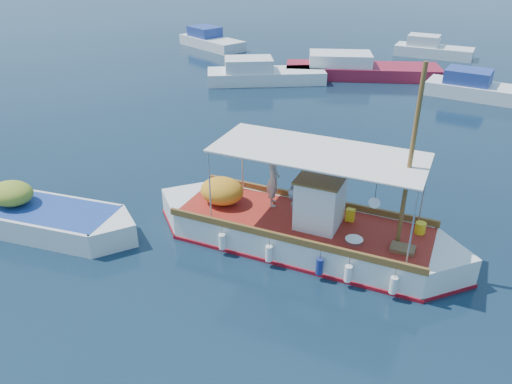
% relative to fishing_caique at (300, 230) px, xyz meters
% --- Properties ---
extents(ground, '(160.00, 160.00, 0.00)m').
position_rel_fishing_caique_xyz_m(ground, '(-0.44, 0.45, -0.55)').
color(ground, black).
rests_on(ground, ground).
extents(fishing_caique, '(10.33, 3.10, 6.30)m').
position_rel_fishing_caique_xyz_m(fishing_caique, '(0.00, 0.00, 0.00)').
color(fishing_caique, white).
rests_on(fishing_caique, ground).
extents(dinghy, '(7.32, 2.51, 1.79)m').
position_rel_fishing_caique_xyz_m(dinghy, '(-8.40, -2.37, -0.18)').
color(dinghy, white).
rests_on(dinghy, ground).
extents(bg_boat_nw, '(7.83, 5.58, 1.80)m').
position_rel_fishing_caique_xyz_m(bg_boat_nw, '(-8.16, 17.24, -0.06)').
color(bg_boat_nw, silver).
rests_on(bg_boat_nw, ground).
extents(bg_boat_n, '(10.59, 5.73, 1.80)m').
position_rel_fishing_caique_xyz_m(bg_boat_n, '(-2.72, 20.93, -0.06)').
color(bg_boat_n, maroon).
rests_on(bg_boat_n, ground).
extents(bg_boat_ne, '(6.54, 3.08, 1.80)m').
position_rel_fishing_caique_xyz_m(bg_boat_ne, '(4.96, 18.98, -0.06)').
color(bg_boat_ne, silver).
rests_on(bg_boat_ne, ground).
extents(bg_boat_far_w, '(6.69, 4.86, 1.80)m').
position_rel_fishing_caique_xyz_m(bg_boat_far_w, '(-16.33, 25.78, -0.06)').
color(bg_boat_far_w, silver).
rests_on(bg_boat_far_w, ground).
extents(bg_boat_far_n, '(5.92, 2.34, 1.80)m').
position_rel_fishing_caique_xyz_m(bg_boat_far_n, '(1.33, 29.24, -0.06)').
color(bg_boat_far_n, silver).
rests_on(bg_boat_far_n, ground).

